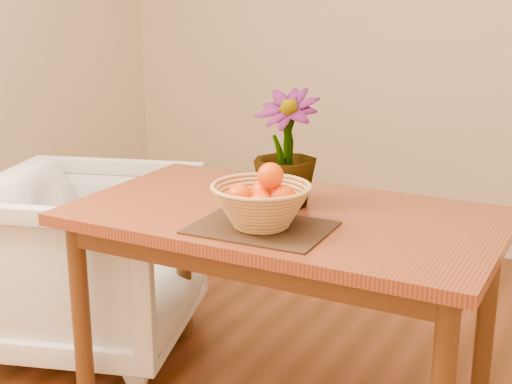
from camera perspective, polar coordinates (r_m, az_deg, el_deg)
The scene contains 7 objects.
wall_back at distance 4.09m, azimuth 14.59°, elevation 13.92°, with size 4.00×0.02×2.70m, color beige.
table at distance 2.38m, azimuth 2.26°, elevation -3.56°, with size 1.40×0.80×0.75m.
placemat at distance 2.18m, azimuth 0.42°, elevation -2.87°, with size 0.41×0.31×0.01m, color #322012.
wicker_basket at distance 2.16m, azimuth 0.42°, elevation -1.23°, with size 0.31×0.31×0.13m.
orange_pile at distance 2.15m, azimuth 0.57°, elevation -0.15°, with size 0.20×0.19×0.15m.
potted_plant at distance 2.37m, azimuth 2.39°, elevation 3.52°, with size 0.22×0.22×0.39m, color #1C4313.
armchair at distance 3.02m, azimuth -13.09°, elevation -4.77°, with size 0.80×0.75×0.82m, color gray.
Camera 1 is at (0.96, -1.73, 1.45)m, focal length 50.00 mm.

